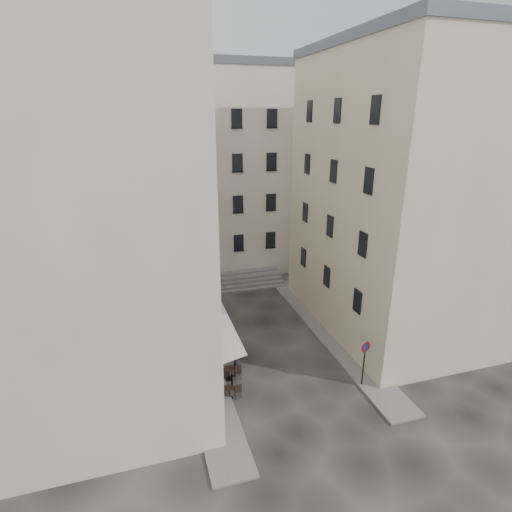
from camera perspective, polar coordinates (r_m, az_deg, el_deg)
name	(u,v)px	position (r m, az deg, el deg)	size (l,w,h in m)	color
ground	(281,368)	(24.81, 3.61, -15.64)	(90.00, 90.00, 0.00)	black
sidewalk_left	(196,344)	(27.14, -8.58, -12.31)	(2.00, 22.00, 0.12)	slate
sidewalk_right	(327,331)	(28.67, 10.12, -10.53)	(2.00, 18.00, 0.12)	slate
building_left	(71,197)	(22.55, -24.92, 7.60)	(12.20, 16.20, 20.60)	beige
building_right	(413,193)	(29.05, 21.55, 8.34)	(12.20, 14.20, 18.60)	beige
building_back	(204,171)	(38.79, -7.43, 12.00)	(18.20, 10.20, 18.60)	beige
cafe_storefront	(205,343)	(23.67, -7.24, -12.22)	(1.74, 7.30, 3.50)	#460A11
stone_steps	(232,282)	(35.20, -3.44, -3.73)	(9.00, 3.15, 0.80)	#5D5B58
bollard_near	(232,380)	(22.96, -3.46, -17.29)	(0.12, 0.12, 0.98)	black
bollard_mid	(219,347)	(25.79, -5.31, -12.78)	(0.12, 0.12, 0.98)	black
bollard_far	(209,321)	(28.77, -6.74, -9.17)	(0.12, 0.12, 0.98)	black
no_parking_sign	(365,355)	(22.99, 15.27, -13.49)	(0.64, 0.18, 2.84)	black
bistro_table_a	(229,391)	(22.36, -3.81, -18.73)	(1.23, 0.58, 0.86)	black
bistro_table_b	(229,372)	(23.63, -3.87, -16.22)	(1.35, 0.63, 0.95)	black
bistro_table_c	(222,351)	(25.60, -4.95, -13.30)	(1.18, 0.55, 0.83)	black
bistro_table_d	(222,343)	(26.35, -4.84, -12.30)	(1.14, 0.53, 0.80)	black
bistro_table_e	(221,335)	(27.08, -5.00, -11.12)	(1.40, 0.65, 0.98)	black
pedestrian	(236,362)	(23.72, -2.83, -14.89)	(0.64, 0.42, 1.75)	black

